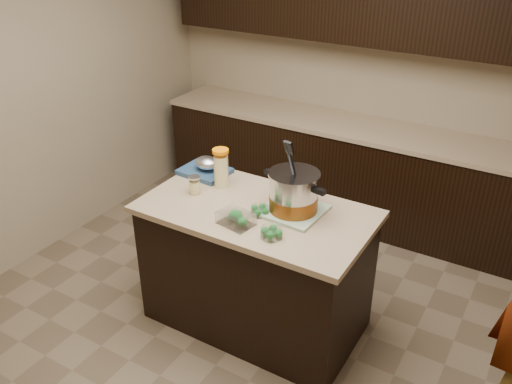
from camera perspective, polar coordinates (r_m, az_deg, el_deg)
ground_plane at (r=3.92m, az=0.00°, el=-13.25°), size 4.00×4.00×0.00m
room_shell at (r=3.07m, az=0.00°, el=11.51°), size 4.04×4.04×2.72m
back_cabinets at (r=4.82m, az=10.75°, el=7.57°), size 3.60×0.63×2.33m
island at (r=3.64m, az=0.00°, el=-7.90°), size 1.46×0.81×0.90m
dish_towel at (r=3.36m, az=3.92°, el=-1.96°), size 0.38×0.38×0.02m
stock_pot at (r=3.31m, az=3.98°, el=-0.23°), size 0.45×0.37×0.45m
lemonade_pitcher at (r=3.62m, az=-3.70°, el=2.40°), size 0.12×0.12×0.26m
mason_jar at (r=3.58m, az=-6.48°, el=0.72°), size 0.10×0.10×0.13m
broccoli_tub_left at (r=3.32m, az=0.42°, el=-2.01°), size 0.13×0.13×0.05m
broccoli_tub_right at (r=3.10m, az=1.65°, el=-4.35°), size 0.13×0.13×0.06m
broccoli_tub_rect at (r=3.23m, az=-2.13°, el=-2.86°), size 0.23×0.18×0.07m
blue_tray at (r=3.83m, az=-5.33°, el=2.50°), size 0.34×0.28×0.13m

